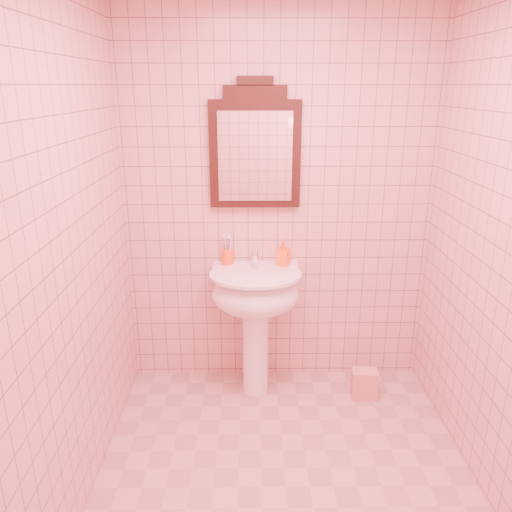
{
  "coord_description": "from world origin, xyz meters",
  "views": [
    {
      "loc": [
        -0.18,
        -2.06,
        1.98
      ],
      "look_at": [
        -0.15,
        0.55,
        1.08
      ],
      "focal_mm": 35.0,
      "sensor_mm": 36.0,
      "label": 1
    }
  ],
  "objects_px": {
    "pedestal_sink": "(255,302)",
    "soap_dispenser": "(283,253)",
    "mirror": "(255,149)",
    "towel": "(364,384)",
    "toothbrush_cup": "(227,256)"
  },
  "relations": [
    {
      "from": "pedestal_sink",
      "to": "soap_dispenser",
      "type": "distance_m",
      "value": 0.36
    },
    {
      "from": "mirror",
      "to": "soap_dispenser",
      "type": "xyz_separation_m",
      "value": [
        0.18,
        -0.07,
        -0.66
      ]
    },
    {
      "from": "soap_dispenser",
      "to": "towel",
      "type": "height_order",
      "value": "soap_dispenser"
    },
    {
      "from": "soap_dispenser",
      "to": "pedestal_sink",
      "type": "bearing_deg",
      "value": -121.6
    },
    {
      "from": "pedestal_sink",
      "to": "toothbrush_cup",
      "type": "relative_size",
      "value": 4.75
    },
    {
      "from": "toothbrush_cup",
      "to": "towel",
      "type": "bearing_deg",
      "value": -15.45
    },
    {
      "from": "toothbrush_cup",
      "to": "towel",
      "type": "distance_m",
      "value": 1.24
    },
    {
      "from": "mirror",
      "to": "toothbrush_cup",
      "type": "distance_m",
      "value": 0.72
    },
    {
      "from": "mirror",
      "to": "towel",
      "type": "relative_size",
      "value": 3.93
    },
    {
      "from": "mirror",
      "to": "towel",
      "type": "bearing_deg",
      "value": -21.74
    },
    {
      "from": "pedestal_sink",
      "to": "mirror",
      "type": "bearing_deg",
      "value": 90.0
    },
    {
      "from": "toothbrush_cup",
      "to": "mirror",
      "type": "bearing_deg",
      "value": 11.72
    },
    {
      "from": "soap_dispenser",
      "to": "toothbrush_cup",
      "type": "bearing_deg",
      "value": -162.52
    },
    {
      "from": "pedestal_sink",
      "to": "soap_dispenser",
      "type": "xyz_separation_m",
      "value": [
        0.18,
        0.13,
        0.28
      ]
    },
    {
      "from": "pedestal_sink",
      "to": "mirror",
      "type": "xyz_separation_m",
      "value": [
        0.0,
        0.2,
        0.95
      ]
    }
  ]
}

